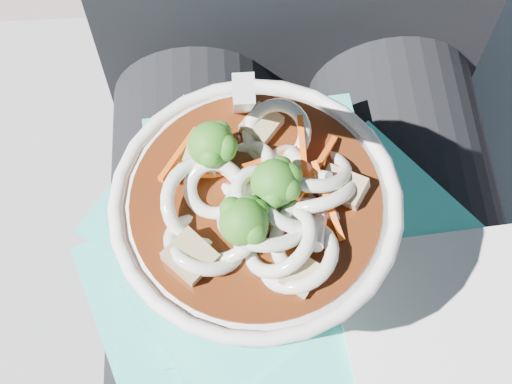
{
  "coord_description": "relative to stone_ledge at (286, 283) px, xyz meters",
  "views": [
    {
      "loc": [
        -0.06,
        -0.16,
        1.1
      ],
      "look_at": [
        -0.05,
        0.03,
        0.74
      ],
      "focal_mm": 50.0,
      "sensor_mm": 36.0,
      "label": 1
    }
  ],
  "objects": [
    {
      "name": "stone_ledge",
      "position": [
        0.0,
        0.0,
        0.0
      ],
      "size": [
        1.0,
        0.5,
        0.47
      ],
      "primitive_type": "cube",
      "rotation": [
        0.0,
        0.0,
        -0.0
      ],
      "color": "gray",
      "rests_on": "ground"
    },
    {
      "name": "lap",
      "position": [
        0.0,
        -0.15,
        0.31
      ],
      "size": [
        0.34,
        0.48,
        0.15
      ],
      "color": "black",
      "rests_on": "stone_ledge"
    },
    {
      "name": "person_body",
      "position": [
        0.0,
        -0.06,
        0.33
      ],
      "size": [
        0.34,
        0.94,
        1.01
      ],
      "color": "black",
      "rests_on": "ground"
    },
    {
      "name": "plastic_bag",
      "position": [
        -0.04,
        -0.12,
        0.39
      ],
      "size": [
        0.31,
        0.37,
        0.02
      ],
      "color": "#2FC3B2",
      "rests_on": "lap"
    },
    {
      "name": "napkins",
      "position": [
        0.08,
        -0.19,
        0.41
      ],
      "size": [
        0.15,
        0.17,
        0.01
      ],
      "color": "silver",
      "rests_on": "plastic_bag"
    },
    {
      "name": "udon_bowl",
      "position": [
        -0.05,
        -0.13,
        0.46
      ],
      "size": [
        0.2,
        0.2,
        0.21
      ],
      "color": "white",
      "rests_on": "plastic_bag"
    }
  ]
}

